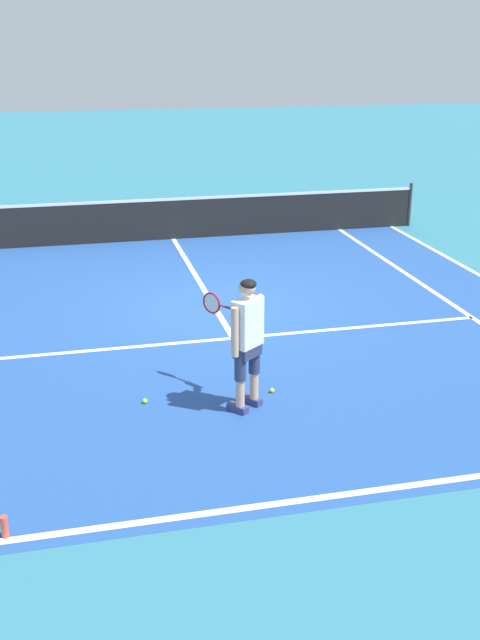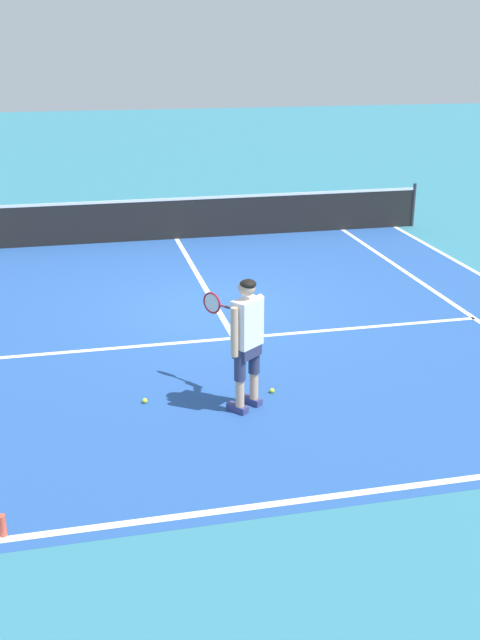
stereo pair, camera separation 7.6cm
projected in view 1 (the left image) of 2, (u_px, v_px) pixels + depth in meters
The scene contains 11 objects.
ground_plane at pixel (215, 307), 13.07m from camera, with size 80.00×80.00×0.00m, color teal.
court_inner_surface at pixel (221, 317), 12.59m from camera, with size 10.98×11.25×0.00m, color #234C93.
line_baseline at pixel (329, 497), 7.64m from camera, with size 10.98×0.10×0.01m, color white.
line_service at pixel (233, 338), 11.70m from camera, with size 8.23×0.10×0.01m, color white.
line_centre_service at pixel (197, 279), 14.62m from camera, with size 0.10×6.40×0.01m, color white.
line_singles_right at pixel (444, 299), 13.47m from camera, with size 0.10×10.85×0.01m, color white.
tennis_net at pixel (173, 218), 17.37m from camera, with size 11.96×0.08×1.07m.
tennis_player at pixel (246, 335), 9.16m from camera, with size 0.64×1.20×1.71m.
tennis_ball_near_feet at pixel (145, 401), 9.60m from camera, with size 0.07×0.07×0.07m, color #CCE02D.
tennis_ball_by_baseline at pixel (272, 390), 9.89m from camera, with size 0.07×0.07×0.07m, color #CCE02D.
water_bottle at pixel (5, 527), 6.99m from camera, with size 0.07×0.07×0.23m, color #E04C38.
Camera 1 is at (-2.37, -12.09, 4.37)m, focal length 42.08 mm.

